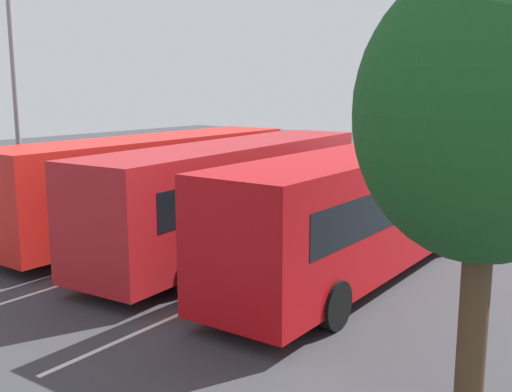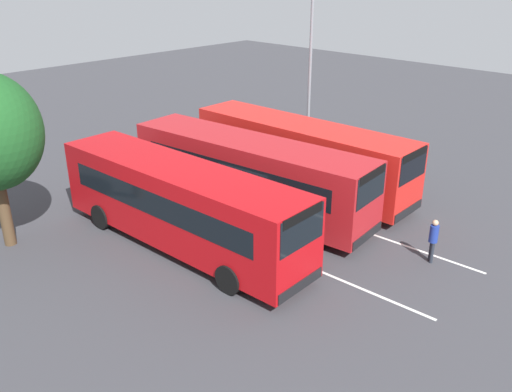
% 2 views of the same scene
% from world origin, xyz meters
% --- Properties ---
extents(ground_plane, '(81.26, 81.26, 0.00)m').
position_xyz_m(ground_plane, '(0.00, 0.00, 0.00)').
color(ground_plane, '#38383D').
extents(bus_far_left, '(11.47, 2.97, 3.25)m').
position_xyz_m(bus_far_left, '(-0.42, -3.84, 1.79)').
color(bus_far_left, '#B70C11').
rests_on(bus_far_left, ground).
extents(bus_center_left, '(11.56, 3.59, 3.25)m').
position_xyz_m(bus_center_left, '(-0.75, 0.24, 1.79)').
color(bus_center_left, '#AD191E').
rests_on(bus_center_left, ground).
extents(bus_center_right, '(11.44, 2.84, 3.25)m').
position_xyz_m(bus_center_right, '(-0.77, 3.73, 1.79)').
color(bus_center_right, red).
rests_on(bus_center_right, ground).
extents(pedestrian, '(0.45, 0.45, 1.69)m').
position_xyz_m(pedestrian, '(7.09, 1.65, 0.99)').
color(pedestrian, '#232833').
rests_on(pedestrian, ground).
extents(street_lamp, '(1.30, 2.64, 8.87)m').
position_xyz_m(street_lamp, '(-3.19, 7.15, 5.09)').
color(street_lamp, gray).
rests_on(street_lamp, ground).
extents(lane_stripe_outer_left, '(17.88, 0.82, 0.01)m').
position_xyz_m(lane_stripe_outer_left, '(0.00, -1.87, 0.00)').
color(lane_stripe_outer_left, silver).
rests_on(lane_stripe_outer_left, ground).
extents(lane_stripe_inner_left, '(17.88, 0.82, 0.01)m').
position_xyz_m(lane_stripe_inner_left, '(0.00, 1.87, 0.00)').
color(lane_stripe_inner_left, silver).
rests_on(lane_stripe_inner_left, ground).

